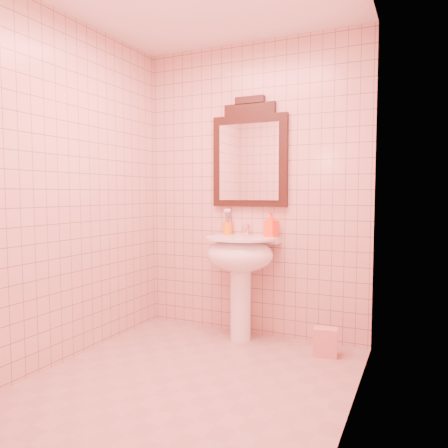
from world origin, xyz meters
The scene contains 8 objects.
floor centered at (0.00, 0.00, 0.00)m, with size 2.20×2.20×0.00m, color tan.
back_wall centered at (0.00, 1.10, 1.25)m, with size 2.00×0.02×2.50m, color #D4A694.
pedestal_sink centered at (-0.02, 0.87, 0.66)m, with size 0.58×0.58×0.86m.
faucet centered at (-0.02, 1.01, 0.92)m, with size 0.04×0.16×0.11m.
mirror centered at (-0.02, 1.07, 1.54)m, with size 0.67×0.06×0.93m.
toothbrush_cup centered at (-0.21, 1.05, 0.92)m, with size 0.09×0.09×0.20m.
soap_dispenser centered at (0.21, 1.00, 0.96)m, with size 0.09×0.09×0.20m, color #FF3E15.
towel centered at (0.70, 0.81, 0.11)m, with size 0.17×0.12×0.21m, color #E29184.
Camera 1 is at (1.35, -2.42, 1.22)m, focal length 35.00 mm.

